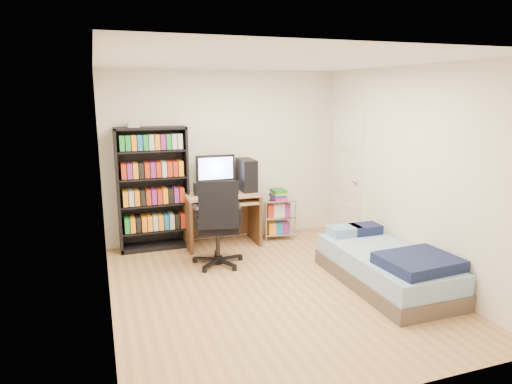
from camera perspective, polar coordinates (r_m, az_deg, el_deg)
name	(u,v)px	position (r m, az deg, el deg)	size (l,w,h in m)	color
room	(273,181)	(4.94, 2.10, 1.37)	(3.58, 4.08, 2.58)	tan
media_shelf	(153,187)	(6.52, -12.76, 0.56)	(0.97, 0.32, 1.80)	black
computer_desk	(227,197)	(6.62, -3.59, -0.57)	(1.04, 0.60, 1.31)	#A27953
office_chair	(218,238)	(5.87, -4.77, -5.80)	(0.80, 0.80, 1.14)	black
wire_cart	(278,207)	(6.90, 2.82, -1.83)	(0.51, 0.40, 0.76)	silver
bed	(387,267)	(5.53, 16.03, -8.96)	(0.90, 1.80, 0.51)	#4F443B
door	(347,174)	(6.93, 11.35, 2.26)	(0.12, 0.80, 2.00)	silver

